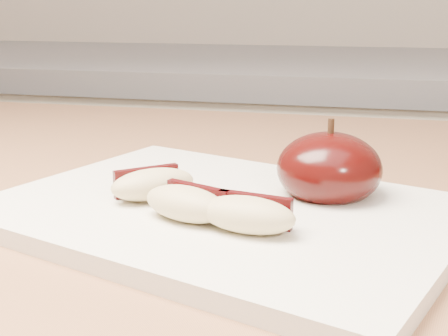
# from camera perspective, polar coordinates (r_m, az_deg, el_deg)

# --- Properties ---
(back_cabinet) EXTENTS (2.40, 0.62, 0.94)m
(back_cabinet) POSITION_cam_1_polar(r_m,az_deg,el_deg) (1.31, 7.68, -10.90)
(back_cabinet) COLOR silver
(back_cabinet) RESTS_ON ground
(cutting_board) EXTENTS (0.35, 0.30, 0.01)m
(cutting_board) POSITION_cam_1_polar(r_m,az_deg,el_deg) (0.42, -0.00, -4.13)
(cutting_board) COLOR silver
(cutting_board) RESTS_ON island_counter
(apple_half) EXTENTS (0.07, 0.07, 0.06)m
(apple_half) POSITION_cam_1_polar(r_m,az_deg,el_deg) (0.44, 9.58, -0.07)
(apple_half) COLOR black
(apple_half) RESTS_ON cutting_board
(apple_wedge_a) EXTENTS (0.06, 0.06, 0.02)m
(apple_wedge_a) POSITION_cam_1_polar(r_m,az_deg,el_deg) (0.42, -6.58, -1.46)
(apple_wedge_a) COLOR tan
(apple_wedge_a) RESTS_ON cutting_board
(apple_wedge_b) EXTENTS (0.06, 0.05, 0.02)m
(apple_wedge_b) POSITION_cam_1_polar(r_m,az_deg,el_deg) (0.38, -3.40, -3.23)
(apple_wedge_b) COLOR tan
(apple_wedge_b) RESTS_ON cutting_board
(apple_wedge_c) EXTENTS (0.06, 0.04, 0.02)m
(apple_wedge_c) POSITION_cam_1_polar(r_m,az_deg,el_deg) (0.36, 2.21, -4.23)
(apple_wedge_c) COLOR tan
(apple_wedge_c) RESTS_ON cutting_board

